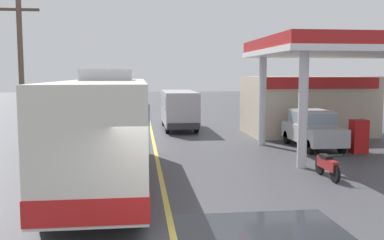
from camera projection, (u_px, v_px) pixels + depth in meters
ground at (151, 129)px, 28.17m from camera, size 120.00×120.00×0.00m
lane_divider_stripe at (153, 140)px, 23.24m from camera, size 0.16×50.00×0.01m
wet_puddle_patch at (260, 234)px, 9.58m from camera, size 3.98×3.10×0.01m
coach_bus_main at (106, 131)px, 13.96m from camera, size 2.60×11.04×3.69m
gas_station_roadside at (321, 91)px, 23.42m from camera, size 9.10×11.95×5.10m
car_at_pump at (312, 127)px, 20.77m from camera, size 1.70×4.20×1.82m
minibus_opposing_lane at (179, 106)px, 27.87m from camera, size 2.04×6.13×2.44m
motorcycle_parked_forecourt at (327, 165)px, 14.69m from camera, size 0.55×1.80×0.92m
pedestrian_near_pump at (312, 129)px, 20.74m from camera, size 0.55×0.22×1.66m
pedestrian_by_shop at (302, 127)px, 21.23m from camera, size 0.55×0.22×1.66m
utility_pole_roadside at (21, 71)px, 19.85m from camera, size 1.80×0.24×7.04m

